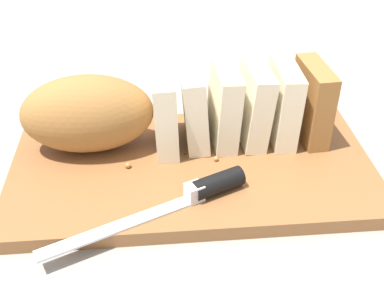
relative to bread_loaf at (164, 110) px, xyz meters
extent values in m
plane|color=gray|center=(0.03, -0.05, -0.07)|extent=(3.00, 3.00, 0.00)
cube|color=brown|center=(0.03, -0.05, -0.06)|extent=(0.49, 0.27, 0.02)
ellipsoid|color=#996633|center=(-0.10, 0.00, 0.00)|extent=(0.18, 0.09, 0.11)
cube|color=beige|center=(0.00, 0.00, 0.00)|extent=(0.04, 0.09, 0.11)
cube|color=beige|center=(0.04, 0.00, 0.00)|extent=(0.04, 0.09, 0.11)
cube|color=beige|center=(0.08, 0.00, 0.00)|extent=(0.03, 0.09, 0.11)
cube|color=beige|center=(0.12, 0.00, 0.00)|extent=(0.04, 0.09, 0.11)
cube|color=beige|center=(0.16, 0.00, 0.00)|extent=(0.04, 0.09, 0.11)
cube|color=#996633|center=(0.20, -0.01, 0.00)|extent=(0.03, 0.09, 0.11)
cube|color=silver|center=(-0.06, -0.16, -0.05)|extent=(0.18, 0.09, 0.00)
cylinder|color=black|center=(0.06, -0.11, -0.04)|extent=(0.07, 0.05, 0.02)
cube|color=silver|center=(0.02, -0.12, -0.04)|extent=(0.03, 0.02, 0.02)
sphere|color=#A8753D|center=(-0.05, -0.06, -0.05)|extent=(0.01, 0.01, 0.01)
sphere|color=#A8753D|center=(0.07, -0.04, -0.05)|extent=(0.01, 0.01, 0.01)
sphere|color=#A8753D|center=(0.06, -0.05, -0.05)|extent=(0.01, 0.01, 0.01)
sphere|color=#A8753D|center=(0.03, -0.03, -0.05)|extent=(0.00, 0.00, 0.00)
camera|label=1|loc=(-0.04, -0.57, 0.34)|focal=46.07mm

